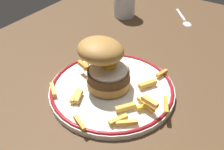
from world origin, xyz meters
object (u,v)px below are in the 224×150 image
water_glass (124,3)px  spoon (186,21)px  burger (104,63)px  dinner_plate (112,89)px

water_glass → spoon: size_ratio=0.91×
burger → spoon: bearing=-3.4°
water_glass → spoon: water_glass is taller
water_glass → burger: bearing=-154.5°
burger → spoon: 41.54cm
dinner_plate → water_glass: 38.81cm
dinner_plate → water_glass: water_glass is taller
burger → dinner_plate: bearing=-88.5°
burger → water_glass: (34.18, 16.28, -2.57)cm
dinner_plate → burger: burger is taller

